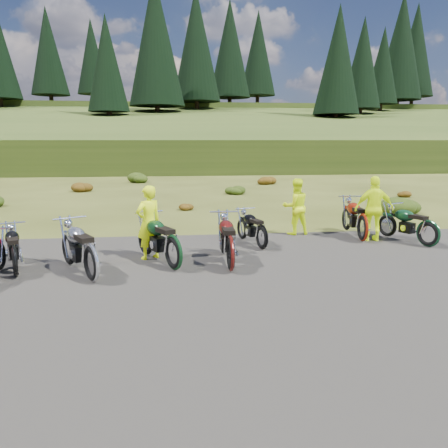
{
  "coord_description": "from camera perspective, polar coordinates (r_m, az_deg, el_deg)",
  "views": [
    {
      "loc": [
        -0.81,
        -9.44,
        2.96
      ],
      "look_at": [
        0.45,
        1.56,
        0.83
      ],
      "focal_mm": 35.0,
      "sensor_mm": 36.0,
      "label": 1
    }
  ],
  "objects": [
    {
      "name": "ground",
      "position": [
        9.92,
        -1.55,
        -6.48
      ],
      "size": [
        300.0,
        300.0,
        0.0
      ],
      "primitive_type": "plane",
      "color": "#373E14",
      "rests_on": "ground"
    },
    {
      "name": "gravel_pad",
      "position": [
        8.05,
        -0.3,
        -10.71
      ],
      "size": [
        20.0,
        12.0,
        0.04
      ],
      "primitive_type": "cube",
      "color": "black",
      "rests_on": "ground"
    },
    {
      "name": "hill_slope",
      "position": [
        59.52,
        -5.77,
        7.98
      ],
      "size": [
        300.0,
        45.97,
        9.37
      ],
      "primitive_type": null,
      "rotation": [
        0.14,
        0.0,
        0.0
      ],
      "color": "#314316",
      "rests_on": "ground"
    },
    {
      "name": "hill_plateau",
      "position": [
        119.48,
        -6.19,
        9.41
      ],
      "size": [
        300.0,
        90.0,
        9.17
      ],
      "primitive_type": "cube",
      "color": "#314316",
      "rests_on": "ground"
    },
    {
      "name": "conifer_19",
      "position": [
        82.26,
        -22.01,
        20.22
      ],
      "size": [
        6.16,
        6.16,
        16.0
      ],
      "color": "black",
      "rests_on": "ground"
    },
    {
      "name": "conifer_20",
      "position": [
        86.87,
        -16.86,
        20.18
      ],
      "size": [
        5.72,
        5.72,
        15.0
      ],
      "color": "black",
      "rests_on": "ground"
    },
    {
      "name": "conifer_21",
      "position": [
        60.76,
        -15.05,
        19.63
      ],
      "size": [
        5.28,
        5.28,
        14.0
      ],
      "color": "black",
      "rests_on": "ground"
    },
    {
      "name": "conifer_22",
      "position": [
        66.91,
        -8.93,
        22.68
      ],
      "size": [
        7.92,
        7.92,
        20.0
      ],
      "color": "black",
      "rests_on": "ground"
    },
    {
      "name": "conifer_23",
      "position": [
        72.99,
        -3.65,
        22.33
      ],
      "size": [
        7.48,
        7.48,
        19.0
      ],
      "color": "black",
      "rests_on": "ground"
    },
    {
      "name": "conifer_24",
      "position": [
        79.52,
        0.76,
        21.91
      ],
      "size": [
        7.04,
        7.04,
        18.0
      ],
      "color": "black",
      "rests_on": "ground"
    },
    {
      "name": "conifer_25",
      "position": [
        86.36,
        4.47,
        21.33
      ],
      "size": [
        6.6,
        6.6,
        17.0
      ],
      "color": "black",
      "rests_on": "ground"
    },
    {
      "name": "conifer_26",
      "position": [
        63.24,
        14.68,
        20.03
      ],
      "size": [
        6.16,
        6.16,
        16.0
      ],
      "color": "black",
      "rests_on": "ground"
    },
    {
      "name": "conifer_27",
      "position": [
        71.05,
        17.67,
        19.39
      ],
      "size": [
        5.72,
        5.72,
        15.0
      ],
      "color": "black",
      "rests_on": "ground"
    },
    {
      "name": "conifer_28",
      "position": [
        79.01,
        20.04,
        18.85
      ],
      "size": [
        5.28,
        5.28,
        14.0
      ],
      "color": "black",
      "rests_on": "ground"
    },
    {
      "name": "conifer_29",
      "position": [
        87.65,
        22.13,
        20.65
      ],
      "size": [
        7.92,
        7.92,
        20.0
      ],
      "color": "black",
      "rests_on": "ground"
    },
    {
      "name": "conifer_30",
      "position": [
        95.78,
        23.72,
        20.06
      ],
      "size": [
        7.48,
        7.48,
        19.0
      ],
      "color": "black",
      "rests_on": "ground"
    },
    {
      "name": "shrub_2",
      "position": [
        26.71,
        -18.18,
        4.81
      ],
      "size": [
        1.3,
        1.3,
        0.77
      ],
      "primitive_type": "ellipsoid",
      "color": "#5C270B",
      "rests_on": "ground"
    },
    {
      "name": "shrub_3",
      "position": [
        31.54,
        -11.08,
        6.14
      ],
      "size": [
        1.56,
        1.56,
        0.92
      ],
      "primitive_type": "ellipsoid",
      "color": "#1F340D",
      "rests_on": "ground"
    },
    {
      "name": "shrub_4",
      "position": [
        18.84,
        -5.2,
        2.5
      ],
      "size": [
        0.77,
        0.77,
        0.45
      ],
      "primitive_type": "ellipsoid",
      "color": "#5C270B",
      "rests_on": "ground"
    },
    {
      "name": "shrub_5",
      "position": [
        24.31,
        1.36,
        4.61
      ],
      "size": [
        1.03,
        1.03,
        0.61
      ],
      "primitive_type": "ellipsoid",
      "color": "#1F340D",
      "rests_on": "ground"
    },
    {
      "name": "shrub_6",
      "position": [
        30.0,
        5.5,
        5.91
      ],
      "size": [
        1.3,
        1.3,
        0.77
      ],
      "primitive_type": "ellipsoid",
      "color": "#5C270B",
      "rests_on": "ground"
    },
    {
      "name": "shrub_7",
      "position": [
        19.04,
        22.16,
        2.54
      ],
      "size": [
        1.56,
        1.56,
        0.92
      ],
      "primitive_type": "ellipsoid",
      "color": "#1F340D",
      "rests_on": "ground"
    },
    {
      "name": "shrub_8",
      "position": [
        25.07,
        22.22,
        3.82
      ],
      "size": [
        0.77,
        0.77,
        0.45
      ],
      "primitive_type": "ellipsoid",
      "color": "#5C270B",
      "rests_on": "ground"
    },
    {
      "name": "motorcycle_0",
      "position": [
        10.64,
        -25.48,
        -6.37
      ],
      "size": [
        1.33,
        2.1,
        1.05
      ],
      "primitive_type": null,
      "rotation": [
        0.0,
        0.0,
        1.93
      ],
      "color": "black",
      "rests_on": "ground"
    },
    {
      "name": "motorcycle_2",
      "position": [
        10.17,
        -6.58,
        -6.11
      ],
      "size": [
        1.76,
        2.42,
        1.22
      ],
      "primitive_type": null,
      "rotation": [
        0.0,
        0.0,
        2.05
      ],
      "color": "black",
      "rests_on": "ground"
    },
    {
      "name": "motorcycle_3",
      "position": [
        9.68,
        -16.79,
        -7.4
      ],
      "size": [
        1.83,
        2.42,
        1.23
      ],
      "primitive_type": null,
      "rotation": [
        0.0,
        0.0,
        2.09
      ],
      "color": "#B4B5B9",
      "rests_on": "ground"
    },
    {
      "name": "motorcycle_4",
      "position": [
        10.02,
        0.86,
        -6.31
      ],
      "size": [
        0.78,
        2.31,
        1.21
      ],
      "primitive_type": null,
      "rotation": [
        0.0,
        0.0,
        1.57
      ],
      "color": "#460D0B",
      "rests_on": "ground"
    },
    {
      "name": "motorcycle_5",
      "position": [
        12.01,
        4.93,
        -3.43
      ],
      "size": [
        1.14,
        2.03,
        1.01
      ],
      "primitive_type": null,
      "rotation": [
        0.0,
        0.0,
        1.84
      ],
      "color": "black",
      "rests_on": "ground"
    },
    {
      "name": "motorcycle_6",
      "position": [
        13.53,
        17.56,
        -2.27
      ],
      "size": [
        0.97,
        2.38,
        1.22
      ],
      "primitive_type": null,
      "rotation": [
        0.0,
        0.0,
        1.49
      ],
      "color": "maroon",
      "rests_on": "ground"
    },
    {
      "name": "motorcycle_7",
      "position": [
        13.51,
        24.99,
        -2.81
      ],
      "size": [
        1.46,
        2.23,
        1.11
      ],
      "primitive_type": null,
      "rotation": [
        0.0,
        0.0,
        1.96
      ],
      "color": "#0E321B",
      "rests_on": "ground"
    },
    {
      "name": "person_middle",
      "position": [
        11.0,
        -9.8,
        0.05
      ],
      "size": [
        0.81,
        0.74,
        1.85
      ],
      "primitive_type": "imported",
      "rotation": [
        0.0,
        0.0,
        3.73
      ],
      "color": "#D6F10C",
      "rests_on": "ground"
    },
    {
      "name": "person_right_a",
      "position": [
        13.89,
        9.32,
        2.14
      ],
      "size": [
        0.94,
        0.77,
        1.76
      ],
      "primitive_type": "imported",
      "rotation": [
        0.0,
        0.0,
        3.27
      ],
      "color": "#D6F10C",
      "rests_on": "ground"
    },
    {
      "name": "person_right_b",
      "position": [
        13.54,
        19.02,
        1.78
      ],
      "size": [
        1.17,
        0.61,
        1.91
      ],
      "primitive_type": "imported",
      "rotation": [
        0.0,
        0.0,
        3.01
      ],
      "color": "#D6F10C",
      "rests_on": "ground"
    }
  ]
}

